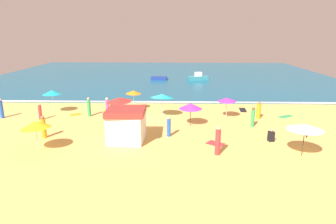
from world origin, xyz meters
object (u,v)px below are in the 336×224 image
(beach_umbrella_2, at_px, (227,100))
(beachgoer_2, at_px, (169,126))
(parked_bicycle, at_px, (308,130))
(beachgoer_1, at_px, (1,109))
(beachgoer_4, at_px, (44,127))
(beachgoer_7, at_px, (218,142))
(small_boat_0, at_px, (198,77))
(small_boat_1, at_px, (159,78))
(beachgoer_0, at_px, (40,112))
(beachgoer_8, at_px, (89,107))
(beach_umbrella_3, at_px, (305,127))
(beachgoer_9, at_px, (259,111))
(beachgoer_5, at_px, (107,107))
(beach_umbrella_0, at_px, (119,100))
(beach_umbrella_1, at_px, (52,92))
(beach_umbrella_6, at_px, (162,96))
(lifeguard_cabana, at_px, (126,125))
(beach_umbrella_4, at_px, (35,125))
(beachgoer_3, at_px, (253,117))
(beach_umbrella_8, at_px, (191,106))
(beach_umbrella_5, at_px, (133,92))
(beachgoer_6, at_px, (271,136))

(beach_umbrella_2, height_order, beachgoer_2, beach_umbrella_2)
(parked_bicycle, relative_size, beachgoer_1, 0.87)
(beachgoer_4, bearing_deg, beachgoer_7, -12.44)
(small_boat_0, xyz_separation_m, small_boat_1, (-6.44, 0.14, -0.17))
(beachgoer_0, relative_size, beachgoer_8, 0.86)
(beach_umbrella_3, height_order, beachgoer_9, beach_umbrella_3)
(parked_bicycle, distance_m, beachgoer_5, 17.60)
(beach_umbrella_0, height_order, beach_umbrella_3, beach_umbrella_0)
(beachgoer_4, xyz_separation_m, small_boat_1, (7.21, 27.23, -0.44))
(beachgoer_1, bearing_deg, parked_bicycle, -8.39)
(beachgoer_4, relative_size, beachgoer_7, 0.91)
(beach_umbrella_1, xyz_separation_m, beach_umbrella_3, (20.30, -9.80, -0.12))
(beach_umbrella_6, xyz_separation_m, small_boat_0, (4.92, 21.28, -1.48))
(lifeguard_cabana, distance_m, beachgoer_5, 7.38)
(small_boat_1, bearing_deg, lifeguard_cabana, -91.68)
(beach_umbrella_4, bearing_deg, beachgoer_9, 25.49)
(lifeguard_cabana, height_order, beach_umbrella_4, lifeguard_cabana)
(beachgoer_3, relative_size, beachgoer_8, 0.93)
(lifeguard_cabana, xyz_separation_m, beach_umbrella_1, (-8.50, 7.47, 0.83))
(lifeguard_cabana, xyz_separation_m, beach_umbrella_0, (-1.44, 4.93, 0.72))
(beach_umbrella_1, relative_size, beach_umbrella_8, 1.12)
(beach_umbrella_5, distance_m, beach_umbrella_6, 4.00)
(beach_umbrella_5, relative_size, small_boat_1, 0.80)
(beachgoer_5, distance_m, beachgoer_6, 15.05)
(beachgoer_0, bearing_deg, beachgoer_7, -26.08)
(small_boat_0, bearing_deg, lifeguard_cabana, -104.72)
(beachgoer_5, bearing_deg, lifeguard_cabana, -66.24)
(beachgoer_4, relative_size, beachgoer_9, 1.06)
(beachgoer_1, bearing_deg, beach_umbrella_6, 2.82)
(beach_umbrella_1, distance_m, small_boat_1, 22.39)
(lifeguard_cabana, height_order, beach_umbrella_1, lifeguard_cabana)
(beach_umbrella_8, distance_m, beachgoer_5, 8.38)
(beachgoer_8, xyz_separation_m, small_boat_0, (11.90, 21.22, -0.32))
(parked_bicycle, relative_size, beachgoer_0, 1.04)
(beach_umbrella_0, bearing_deg, small_boat_1, 84.37)
(beach_umbrella_6, distance_m, beachgoer_6, 10.39)
(beachgoer_8, bearing_deg, small_boat_1, 75.66)
(beach_umbrella_8, xyz_separation_m, beachgoer_9, (6.42, 2.24, -0.97))
(beach_umbrella_1, xyz_separation_m, beachgoer_4, (2.11, -6.94, -1.26))
(beachgoer_7, bearing_deg, small_boat_1, 100.41)
(beachgoer_0, height_order, small_boat_0, beachgoer_0)
(beach_umbrella_0, relative_size, beach_umbrella_6, 1.15)
(beachgoer_8, relative_size, small_boat_0, 0.52)
(beach_umbrella_8, height_order, beachgoer_6, beach_umbrella_8)
(beach_umbrella_3, height_order, beachgoer_8, beach_umbrella_3)
(parked_bicycle, relative_size, small_boat_0, 0.47)
(beach_umbrella_5, xyz_separation_m, small_boat_1, (1.54, 18.85, -1.48))
(beachgoer_5, bearing_deg, beachgoer_9, -2.73)
(lifeguard_cabana, height_order, beachgoer_1, lifeguard_cabana)
(beachgoer_7, bearing_deg, beachgoer_4, 167.56)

